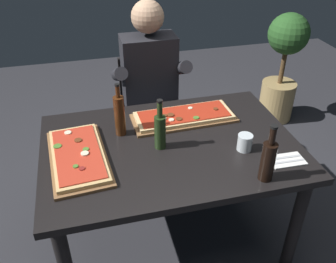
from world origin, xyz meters
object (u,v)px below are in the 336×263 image
object	(u,v)px
tumbler_near_camera	(245,142)
wine_bottle_dark	(268,159)
oil_bottle_amber	(160,130)
seated_diner	(151,85)
pizza_rectangular_left	(78,156)
dining_table	(170,158)
vinegar_bottle_green	(120,115)
diner_chair	(149,108)
pizza_rectangular_front	(184,117)
potted_plant_corner	(283,66)

from	to	relation	value
tumbler_near_camera	wine_bottle_dark	bearing A→B (deg)	-90.09
wine_bottle_dark	oil_bottle_amber	size ratio (longest dim) A/B	1.05
seated_diner	pizza_rectangular_left	bearing A→B (deg)	-125.80
dining_table	tumbler_near_camera	world-z (taller)	tumbler_near_camera
pizza_rectangular_left	vinegar_bottle_green	world-z (taller)	vinegar_bottle_green
tumbler_near_camera	diner_chair	bearing A→B (deg)	108.14
oil_bottle_amber	wine_bottle_dark	bearing A→B (deg)	-41.14
pizza_rectangular_front	pizza_rectangular_left	xyz separation A→B (m)	(-0.64, -0.25, 0.00)
pizza_rectangular_left	wine_bottle_dark	distance (m)	0.95
potted_plant_corner	wine_bottle_dark	bearing A→B (deg)	-122.45
pizza_rectangular_front	vinegar_bottle_green	distance (m)	0.41
oil_bottle_amber	diner_chair	bearing A→B (deg)	83.14
diner_chair	tumbler_near_camera	bearing A→B (deg)	-71.86
diner_chair	seated_diner	bearing A→B (deg)	-90.00
vinegar_bottle_green	diner_chair	bearing A→B (deg)	66.84
potted_plant_corner	vinegar_bottle_green	bearing A→B (deg)	-147.49
pizza_rectangular_front	oil_bottle_amber	xyz separation A→B (m)	(-0.20, -0.25, 0.09)
wine_bottle_dark	diner_chair	distance (m)	1.34
tumbler_near_camera	seated_diner	xyz separation A→B (m)	(-0.33, 0.88, -0.04)
dining_table	oil_bottle_amber	bearing A→B (deg)	-166.72
dining_table	pizza_rectangular_front	world-z (taller)	pizza_rectangular_front
pizza_rectangular_front	wine_bottle_dark	xyz separation A→B (m)	(0.23, -0.62, 0.10)
vinegar_bottle_green	tumbler_near_camera	size ratio (longest dim) A/B	3.44
pizza_rectangular_left	wine_bottle_dark	world-z (taller)	wine_bottle_dark
dining_table	seated_diner	distance (m)	0.74
pizza_rectangular_front	oil_bottle_amber	distance (m)	0.33
pizza_rectangular_front	vinegar_bottle_green	size ratio (longest dim) A/B	2.01
seated_diner	potted_plant_corner	world-z (taller)	seated_diner
pizza_rectangular_front	pizza_rectangular_left	size ratio (longest dim) A/B	1.08
seated_diner	tumbler_near_camera	bearing A→B (deg)	-69.59
pizza_rectangular_front	dining_table	bearing A→B (deg)	-122.07
wine_bottle_dark	oil_bottle_amber	world-z (taller)	wine_bottle_dark
pizza_rectangular_left	seated_diner	size ratio (longest dim) A/B	0.44
diner_chair	seated_diner	distance (m)	0.28
wine_bottle_dark	tumbler_near_camera	bearing A→B (deg)	89.91
pizza_rectangular_front	diner_chair	size ratio (longest dim) A/B	0.73
pizza_rectangular_front	seated_diner	bearing A→B (deg)	101.16
oil_bottle_amber	potted_plant_corner	xyz separation A→B (m)	(1.46, 1.23, -0.30)
pizza_rectangular_front	pizza_rectangular_left	distance (m)	0.69
seated_diner	pizza_rectangular_front	bearing A→B (deg)	-78.84
seated_diner	potted_plant_corner	distance (m)	1.45
tumbler_near_camera	diner_chair	world-z (taller)	diner_chair
diner_chair	potted_plant_corner	distance (m)	1.40
pizza_rectangular_left	oil_bottle_amber	distance (m)	0.45
pizza_rectangular_left	vinegar_bottle_green	xyz separation A→B (m)	(0.25, 0.18, 0.11)
wine_bottle_dark	tumbler_near_camera	size ratio (longest dim) A/B	3.31
vinegar_bottle_green	tumbler_near_camera	distance (m)	0.70
vinegar_bottle_green	seated_diner	bearing A→B (deg)	62.60
pizza_rectangular_left	potted_plant_corner	world-z (taller)	potted_plant_corner
tumbler_near_camera	diner_chair	size ratio (longest dim) A/B	0.11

